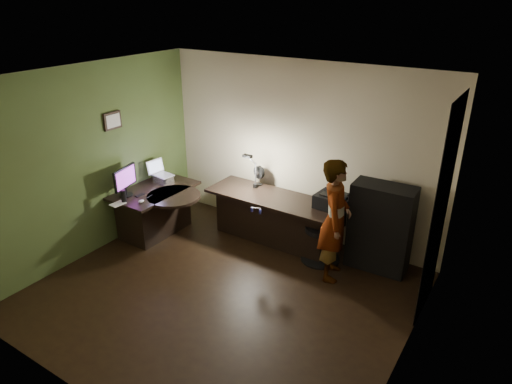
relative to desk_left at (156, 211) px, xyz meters
The scene contains 27 objects.
floor 2.02m from the desk_left, 22.42° to the right, with size 4.50×4.00×0.01m, color black.
ceiling 3.06m from the desk_left, 22.42° to the right, with size 4.50×4.00×0.01m, color silver.
wall_back 2.42m from the desk_left, 34.33° to the left, with size 4.50×0.01×2.70m, color #C8B894.
wall_front 3.45m from the desk_left, 56.46° to the right, with size 4.50×0.01×2.70m, color #C8B894.
wall_left 1.30m from the desk_left, 119.37° to the right, with size 0.01×4.00×2.70m, color #C8B894.
wall_right 4.27m from the desk_left, 10.47° to the right, with size 0.01×4.00×2.70m, color #C8B894.
green_wall_overlay 1.30m from the desk_left, 118.50° to the right, with size 0.00×4.00×2.70m, color #445828.
arched_doorway 4.19m from the desk_left, ahead, with size 0.01×0.90×2.60m, color black.
french_door 4.32m from the desk_left, 17.80° to the right, with size 0.02×0.92×2.10m, color white.
framed_picture 1.55m from the desk_left, 141.95° to the right, with size 0.04×0.30×0.25m, color black.
desk_left is the anchor object (origin of this frame).
desk_right 1.83m from the desk_left, 24.10° to the left, with size 2.02×0.71×0.76m, color black.
cabinet 3.42m from the desk_left, 15.89° to the left, with size 0.82×0.41×1.23m, color black.
laptop_stand 0.53m from the desk_left, 105.82° to the left, with size 0.26×0.22×0.11m, color silver.
laptop 0.68m from the desk_left, 105.82° to the left, with size 0.33×0.31×0.23m, color silver.
monitor 0.69m from the desk_left, 116.06° to the right, with size 0.10×0.50×0.33m, color black.
mouse 0.62m from the desk_left, 68.11° to the right, with size 0.06×0.10×0.04m, color silver.
phone 0.48m from the desk_left, 93.70° to the right, with size 0.07×0.15×0.01m, color black.
pen 0.48m from the desk_left, 59.81° to the right, with size 0.01×0.14×0.01m, color black.
speaker 0.74m from the desk_left, 93.32° to the right, with size 0.07×0.07×0.19m, color black.
notepad 0.78m from the desk_left, 94.95° to the right, with size 0.15×0.20×0.01m, color silver.
desk_fan 1.72m from the desk_left, 38.45° to the left, with size 0.20×0.11×0.31m, color black.
headphones 1.83m from the desk_left, ahead, with size 0.17×0.07×0.08m, color navy.
printer 2.79m from the desk_left, 18.49° to the left, with size 0.49×0.38×0.22m, color black.
desk_lamp 1.72m from the desk_left, 34.66° to the left, with size 0.15×0.29×0.63m, color black.
office_chair 2.63m from the desk_left, 14.69° to the left, with size 0.56×0.56×1.01m, color black.
person 2.90m from the desk_left, ahead, with size 0.60×0.40×1.67m, color #D8A88C.
Camera 1 is at (2.98, -3.82, 3.56)m, focal length 32.00 mm.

